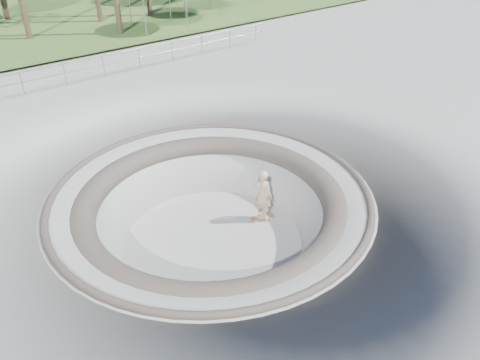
% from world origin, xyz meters
% --- Properties ---
extents(ground, '(180.00, 180.00, 0.00)m').
position_xyz_m(ground, '(0.00, 0.00, 0.00)').
color(ground, '#9B9A96').
rests_on(ground, ground).
extents(skate_bowl, '(14.00, 14.00, 4.10)m').
position_xyz_m(skate_bowl, '(0.00, 0.00, -1.83)').
color(skate_bowl, '#9B9A96').
rests_on(skate_bowl, ground).
extents(safety_railing, '(25.00, 0.06, 1.03)m').
position_xyz_m(safety_railing, '(0.00, 12.00, 0.69)').
color(safety_railing, '#92949A').
rests_on(safety_railing, ground).
extents(skateboard, '(0.89, 0.54, 0.09)m').
position_xyz_m(skateboard, '(2.15, -0.13, -1.83)').
color(skateboard, brown).
rests_on(skateboard, ground).
extents(skater, '(0.61, 0.79, 1.92)m').
position_xyz_m(skater, '(2.15, -0.13, -0.85)').
color(skater, tan).
rests_on(skater, skateboard).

